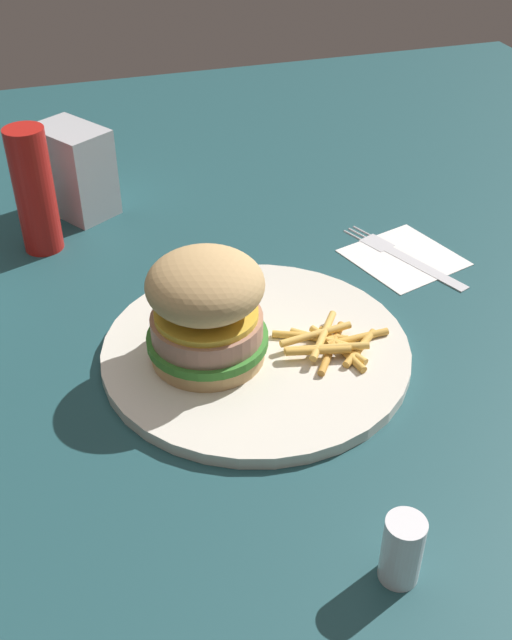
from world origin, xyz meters
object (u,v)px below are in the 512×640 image
(plate, at_px, (256,351))
(ketchup_bottle, at_px, (34,191))
(fries_pile, at_px, (331,343))
(fork, at_px, (403,255))
(sandwich, at_px, (206,309))
(salt_shaker, at_px, (402,550))
(napkin, at_px, (404,257))
(napkin_dispenser, at_px, (75,171))

(plate, distance_m, ketchup_bottle, 0.32)
(fries_pile, xyz_separation_m, fork, (0.15, 0.14, -0.01))
(fork, bearing_deg, ketchup_bottle, 159.73)
(sandwich, relative_size, fries_pile, 1.03)
(sandwich, xyz_separation_m, salt_shaker, (0.07, -0.26, -0.04))
(plate, xyz_separation_m, napkin, (0.21, 0.12, -0.01))
(sandwich, distance_m, ketchup_bottle, 0.29)
(napkin, height_order, ketchup_bottle, ketchup_bottle)
(sandwich, distance_m, fries_pile, 0.12)
(napkin_dispenser, height_order, salt_shaker, napkin_dispenser)
(salt_shaker, bearing_deg, napkin_dispenser, 103.65)
(plate, bearing_deg, sandwich, -179.18)
(napkin_dispenser, bearing_deg, fork, 23.82)
(plate, relative_size, fries_pile, 2.68)
(napkin, xyz_separation_m, salt_shaker, (-0.19, -0.38, 0.03))
(plate, bearing_deg, salt_shaker, -85.14)
(ketchup_bottle, bearing_deg, salt_shaker, -69.41)
(fork, bearing_deg, fries_pile, -135.25)
(plate, distance_m, sandwich, 0.07)
(plate, height_order, fork, plate)
(napkin_dispenser, bearing_deg, fries_pile, -5.29)
(ketchup_bottle, bearing_deg, fork, -20.27)
(fork, distance_m, napkin_dispenser, 0.41)
(plate, xyz_separation_m, salt_shaker, (0.02, -0.26, 0.02))
(fries_pile, xyz_separation_m, ketchup_bottle, (-0.24, 0.29, 0.05))
(napkin, bearing_deg, sandwich, -155.02)
(plate, xyz_separation_m, sandwich, (-0.05, -0.00, 0.06))
(fries_pile, height_order, ketchup_bottle, ketchup_bottle)
(fork, relative_size, napkin_dispenser, 1.54)
(napkin, xyz_separation_m, fork, (-0.00, 0.00, 0.00))
(plate, relative_size, fork, 1.74)
(sandwich, bearing_deg, fries_pile, -11.41)
(napkin_dispenser, distance_m, salt_shaker, 0.62)
(plate, height_order, fries_pile, fries_pile)
(ketchup_bottle, xyz_separation_m, salt_shaker, (0.20, -0.52, -0.04))
(fries_pile, xyz_separation_m, salt_shaker, (-0.04, -0.24, 0.01))
(ketchup_bottle, bearing_deg, fries_pile, -50.09)
(napkin_dispenser, relative_size, salt_shaker, 1.96)
(plate, bearing_deg, napkin, 29.43)
(napkin_dispenser, relative_size, ketchup_bottle, 0.75)
(sandwich, distance_m, napkin, 0.29)
(fork, height_order, salt_shaker, salt_shaker)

